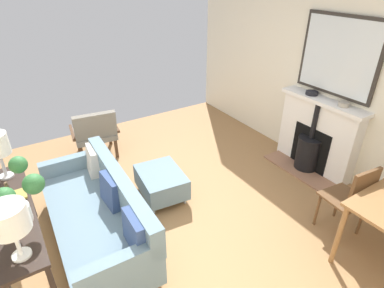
{
  "coord_description": "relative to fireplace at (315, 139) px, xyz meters",
  "views": [
    {
      "loc": [
        1.17,
        2.54,
        2.61
      ],
      "look_at": [
        -0.56,
        -0.2,
        0.77
      ],
      "focal_mm": 29.27,
      "sensor_mm": 36.0,
      "label": 1
    }
  ],
  "objects": [
    {
      "name": "book_stack",
      "position": [
        3.79,
        -0.41,
        0.28
      ],
      "size": [
        0.29,
        0.23,
        0.04
      ],
      "color": "beige",
      "rests_on": "console_table"
    },
    {
      "name": "mantel_bowl_far",
      "position": [
        -0.02,
        0.28,
        0.63
      ],
      "size": [
        0.14,
        0.14,
        0.06
      ],
      "color": "#9E9384",
      "rests_on": "fireplace"
    },
    {
      "name": "mantel_bowl_near",
      "position": [
        -0.02,
        -0.22,
        0.62
      ],
      "size": [
        0.17,
        0.17,
        0.05
      ],
      "color": "black",
      "rests_on": "fireplace"
    },
    {
      "name": "console_table",
      "position": [
        3.79,
        -0.26,
        0.16
      ],
      "size": [
        0.33,
        1.59,
        0.74
      ],
      "color": "black",
      "rests_on": "ground"
    },
    {
      "name": "fireplace",
      "position": [
        0.0,
        0.0,
        0.0
      ],
      "size": [
        0.53,
        1.25,
        1.07
      ],
      "color": "#93664C",
      "rests_on": "ground"
    },
    {
      "name": "armchair_accent",
      "position": [
        2.58,
        -1.96,
        -0.03
      ],
      "size": [
        0.74,
        0.67,
        0.81
      ],
      "color": "#4C3321",
      "rests_on": "ground"
    },
    {
      "name": "table_lamp_far_end",
      "position": [
        3.79,
        0.34,
        0.61
      ],
      "size": [
        0.27,
        0.27,
        0.47
      ],
      "color": "white",
      "rests_on": "console_table"
    },
    {
      "name": "dining_chair_near_fireplace",
      "position": [
        0.8,
        1.1,
        0.05
      ],
      "size": [
        0.44,
        0.44,
        0.9
      ],
      "color": "brown",
      "rests_on": "ground"
    },
    {
      "name": "sofa",
      "position": [
        3.08,
        -0.26,
        -0.14
      ],
      "size": [
        0.83,
        1.9,
        0.76
      ],
      "color": "#B2B2B7",
      "rests_on": "ground"
    },
    {
      "name": "ottoman",
      "position": [
        2.18,
        -0.57,
        -0.25
      ],
      "size": [
        0.59,
        0.72,
        0.36
      ],
      "color": "#B2B2B7",
      "rests_on": "ground"
    },
    {
      "name": "wall_left",
      "position": [
        -0.2,
        -0.16,
        0.96
      ],
      "size": [
        0.12,
        5.58,
        2.88
      ],
      "primitive_type": "cube",
      "color": "silver",
      "rests_on": "ground"
    },
    {
      "name": "ground_plane",
      "position": [
        2.41,
        -0.16,
        -0.48
      ],
      "size": [
        5.21,
        5.58,
        0.01
      ],
      "primitive_type": "cube",
      "color": "olive"
    },
    {
      "name": "mirror_over_mantel",
      "position": [
        -0.11,
        0.0,
        1.15
      ],
      "size": [
        0.04,
        1.1,
        1.0
      ],
      "color": "#2D2823"
    },
    {
      "name": "potted_plant",
      "position": [
        3.72,
        -0.03,
        0.57
      ],
      "size": [
        0.43,
        0.38,
        0.62
      ],
      "color": "silver",
      "rests_on": "console_table"
    }
  ]
}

